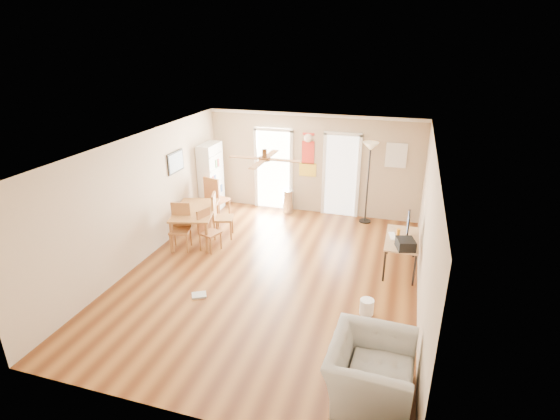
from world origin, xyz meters
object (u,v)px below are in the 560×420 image
(dining_chair_near, at_px, (180,228))
(dining_chair_right_b, at_px, (210,231))
(wastebasket_a, at_px, (367,307))
(bookshelf, at_px, (211,178))
(printer, at_px, (405,244))
(dining_chair_right_a, at_px, (223,216))
(torchiere_lamp, at_px, (368,183))
(dining_chair_far, at_px, (218,197))
(dining_table, at_px, (196,224))
(computer_desk, at_px, (400,253))
(trash_can, at_px, (288,201))
(armchair, at_px, (371,371))

(dining_chair_near, bearing_deg, dining_chair_right_b, -0.69)
(dining_chair_right_b, height_order, wastebasket_a, dining_chair_right_b)
(bookshelf, relative_size, printer, 5.00)
(dining_chair_right_a, height_order, torchiere_lamp, torchiere_lamp)
(dining_chair_right_b, relative_size, dining_chair_far, 0.81)
(dining_table, height_order, printer, printer)
(dining_chair_right_a, xyz_separation_m, torchiere_lamp, (3.06, 1.83, 0.50))
(computer_desk, bearing_deg, trash_can, 143.02)
(dining_table, distance_m, dining_chair_near, 0.59)
(computer_desk, bearing_deg, dining_chair_near, -173.70)
(trash_can, height_order, armchair, armchair)
(bookshelf, relative_size, dining_chair_right_a, 1.74)
(dining_table, relative_size, wastebasket_a, 5.40)
(dining_table, height_order, torchiere_lamp, torchiere_lamp)
(dining_table, bearing_deg, wastebasket_a, -23.84)
(dining_chair_near, distance_m, trash_can, 3.21)
(bookshelf, distance_m, trash_can, 2.12)
(dining_chair_right_a, height_order, dining_chair_right_b, dining_chair_right_a)
(bookshelf, relative_size, wastebasket_a, 6.73)
(dining_chair_right_a, xyz_separation_m, dining_chair_right_b, (0.00, -0.71, -0.07))
(dining_chair_far, distance_m, armchair, 6.52)
(dining_table, bearing_deg, armchair, -39.83)
(dining_chair_near, height_order, trash_can, dining_chair_near)
(torchiere_lamp, xyz_separation_m, armchair, (0.69, -5.71, -0.63))
(dining_chair_far, height_order, printer, dining_chair_far)
(dining_chair_right_b, bearing_deg, dining_table, 71.75)
(dining_table, relative_size, trash_can, 2.35)
(bookshelf, height_order, dining_chair_far, bookshelf)
(trash_can, bearing_deg, bookshelf, -166.84)
(computer_desk, distance_m, armchair, 3.54)
(torchiere_lamp, bearing_deg, printer, -69.30)
(dining_chair_right_a, bearing_deg, wastebasket_a, -137.88)
(dining_chair_right_a, relative_size, printer, 2.87)
(dining_chair_right_b, relative_size, printer, 2.50)
(dining_chair_far, height_order, wastebasket_a, dining_chair_far)
(torchiere_lamp, relative_size, computer_desk, 1.62)
(bookshelf, relative_size, computer_desk, 1.45)
(dining_table, xyz_separation_m, wastebasket_a, (4.08, -1.80, -0.23))
(dining_chair_right_a, bearing_deg, dining_chair_far, 13.64)
(dining_chair_near, height_order, torchiere_lamp, torchiere_lamp)
(dining_table, height_order, dining_chair_far, dining_chair_far)
(printer, bearing_deg, armchair, -111.43)
(computer_desk, xyz_separation_m, wastebasket_a, (-0.46, -1.74, -0.20))
(dining_chair_far, xyz_separation_m, armchair, (4.34, -4.86, -0.17))
(armchair, bearing_deg, dining_chair_right_b, 52.22)
(dining_chair_near, height_order, wastebasket_a, dining_chair_near)
(dining_chair_right_a, height_order, computer_desk, dining_chair_right_a)
(torchiere_lamp, bearing_deg, computer_desk, -66.95)
(bookshelf, bearing_deg, torchiere_lamp, 11.09)
(dining_chair_near, relative_size, printer, 2.77)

